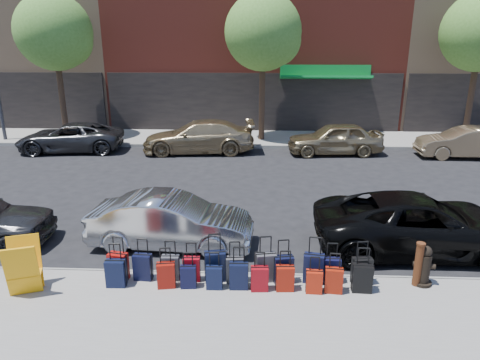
{
  "coord_description": "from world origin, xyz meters",
  "views": [
    {
      "loc": [
        0.4,
        -12.75,
        4.9
      ],
      "look_at": [
        -0.12,
        -1.5,
        1.34
      ],
      "focal_mm": 32.0,
      "sensor_mm": 36.0,
      "label": 1
    }
  ],
  "objects_px": {
    "bollard": "(418,264)",
    "car_near_2": "(419,224)",
    "car_near_1": "(171,221)",
    "car_far_0": "(70,137)",
    "tree_left": "(57,34)",
    "suitcase_front_5": "(235,269)",
    "display_rack": "(24,267)",
    "car_far_3": "(466,143)",
    "fire_hydrant": "(424,267)",
    "car_far_2": "(335,139)",
    "tree_center": "(266,34)",
    "car_far_1": "(199,137)"
  },
  "relations": [
    {
      "from": "bollard",
      "to": "car_near_2",
      "type": "relative_size",
      "value": 0.19
    },
    {
      "from": "bollard",
      "to": "car_near_1",
      "type": "height_order",
      "value": "car_near_1"
    },
    {
      "from": "car_far_0",
      "to": "tree_left",
      "type": "bearing_deg",
      "value": -161.09
    },
    {
      "from": "suitcase_front_5",
      "to": "display_rack",
      "type": "height_order",
      "value": "display_rack"
    },
    {
      "from": "car_far_0",
      "to": "car_far_3",
      "type": "distance_m",
      "value": 18.37
    },
    {
      "from": "display_rack",
      "to": "car_near_2",
      "type": "distance_m",
      "value": 8.96
    },
    {
      "from": "fire_hydrant",
      "to": "display_rack",
      "type": "height_order",
      "value": "display_rack"
    },
    {
      "from": "bollard",
      "to": "car_far_3",
      "type": "bearing_deg",
      "value": 62.1
    },
    {
      "from": "car_near_1",
      "to": "car_far_2",
      "type": "xyz_separation_m",
      "value": [
        5.7,
        9.91,
        0.07
      ]
    },
    {
      "from": "tree_center",
      "to": "car_far_1",
      "type": "distance_m",
      "value": 6.13
    },
    {
      "from": "car_near_2",
      "to": "car_far_3",
      "type": "distance_m",
      "value": 10.86
    },
    {
      "from": "tree_left",
      "to": "suitcase_front_5",
      "type": "bearing_deg",
      "value": -55.68
    },
    {
      "from": "car_far_1",
      "to": "car_far_2",
      "type": "relative_size",
      "value": 1.2
    },
    {
      "from": "display_rack",
      "to": "bollard",
      "type": "bearing_deg",
      "value": -15.84
    },
    {
      "from": "tree_left",
      "to": "car_far_1",
      "type": "relative_size",
      "value": 1.39
    },
    {
      "from": "tree_center",
      "to": "car_near_2",
      "type": "xyz_separation_m",
      "value": [
        3.71,
        -12.36,
        -4.71
      ]
    },
    {
      "from": "car_near_1",
      "to": "car_far_3",
      "type": "height_order",
      "value": "car_far_3"
    },
    {
      "from": "tree_center",
      "to": "car_far_3",
      "type": "height_order",
      "value": "tree_center"
    },
    {
      "from": "tree_left",
      "to": "car_near_2",
      "type": "relative_size",
      "value": 1.43
    },
    {
      "from": "car_near_1",
      "to": "tree_left",
      "type": "bearing_deg",
      "value": 36.21
    },
    {
      "from": "display_rack",
      "to": "suitcase_front_5",
      "type": "bearing_deg",
      "value": -12.42
    },
    {
      "from": "car_near_2",
      "to": "car_far_0",
      "type": "distance_m",
      "value": 16.3
    },
    {
      "from": "bollard",
      "to": "car_far_1",
      "type": "height_order",
      "value": "car_far_1"
    },
    {
      "from": "tree_left",
      "to": "car_near_1",
      "type": "height_order",
      "value": "tree_left"
    },
    {
      "from": "car_near_1",
      "to": "bollard",
      "type": "bearing_deg",
      "value": -105.67
    },
    {
      "from": "car_far_0",
      "to": "car_far_3",
      "type": "height_order",
      "value": "car_far_3"
    },
    {
      "from": "car_near_2",
      "to": "car_far_0",
      "type": "xyz_separation_m",
      "value": [
        -13.01,
        9.82,
        -0.02
      ]
    },
    {
      "from": "car_near_2",
      "to": "car_far_1",
      "type": "bearing_deg",
      "value": 34.15
    },
    {
      "from": "bollard",
      "to": "car_near_2",
      "type": "bearing_deg",
      "value": 70.8
    },
    {
      "from": "tree_center",
      "to": "car_far_2",
      "type": "distance_m",
      "value": 6.23
    },
    {
      "from": "bollard",
      "to": "car_near_2",
      "type": "distance_m",
      "value": 2.05
    },
    {
      "from": "bollard",
      "to": "fire_hydrant",
      "type": "bearing_deg",
      "value": 20.26
    },
    {
      "from": "bollard",
      "to": "car_far_2",
      "type": "xyz_separation_m",
      "value": [
        0.23,
        11.78,
        0.1
      ]
    },
    {
      "from": "tree_left",
      "to": "car_far_0",
      "type": "xyz_separation_m",
      "value": [
        1.2,
        -2.54,
        -4.73
      ]
    },
    {
      "from": "tree_center",
      "to": "car_near_1",
      "type": "bearing_deg",
      "value": -101.06
    },
    {
      "from": "car_far_1",
      "to": "car_far_3",
      "type": "bearing_deg",
      "value": 83.11
    },
    {
      "from": "tree_left",
      "to": "tree_center",
      "type": "height_order",
      "value": "same"
    },
    {
      "from": "car_near_1",
      "to": "car_far_0",
      "type": "bearing_deg",
      "value": 38.0
    },
    {
      "from": "suitcase_front_5",
      "to": "car_far_2",
      "type": "bearing_deg",
      "value": 65.15
    },
    {
      "from": "tree_center",
      "to": "bollard",
      "type": "xyz_separation_m",
      "value": [
        3.03,
        -14.3,
        -4.77
      ]
    },
    {
      "from": "suitcase_front_5",
      "to": "car_near_2",
      "type": "relative_size",
      "value": 0.18
    },
    {
      "from": "suitcase_front_5",
      "to": "car_near_1",
      "type": "height_order",
      "value": "car_near_1"
    },
    {
      "from": "suitcase_front_5",
      "to": "fire_hydrant",
      "type": "relative_size",
      "value": 1.04
    },
    {
      "from": "car_near_2",
      "to": "car_far_3",
      "type": "relative_size",
      "value": 1.21
    },
    {
      "from": "tree_center",
      "to": "display_rack",
      "type": "height_order",
      "value": "tree_center"
    },
    {
      "from": "tree_left",
      "to": "bollard",
      "type": "relative_size",
      "value": 7.59
    },
    {
      "from": "tree_center",
      "to": "car_far_3",
      "type": "bearing_deg",
      "value": -17.79
    },
    {
      "from": "suitcase_front_5",
      "to": "bollard",
      "type": "xyz_separation_m",
      "value": [
        3.75,
        0.03,
        0.21
      ]
    },
    {
      "from": "display_rack",
      "to": "car_far_1",
      "type": "relative_size",
      "value": 0.21
    },
    {
      "from": "tree_left",
      "to": "tree_center",
      "type": "xyz_separation_m",
      "value": [
        10.5,
        0.0,
        0.0
      ]
    }
  ]
}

